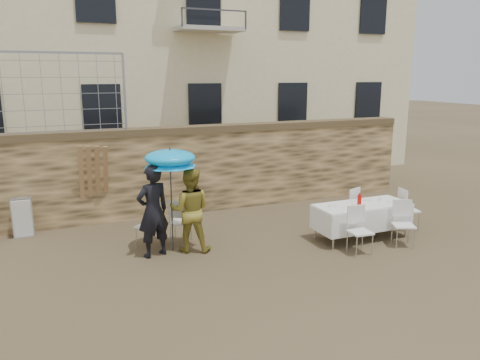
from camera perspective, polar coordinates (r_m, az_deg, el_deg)
name	(u,v)px	position (r m, az deg, el deg)	size (l,w,h in m)	color
ground	(269,290)	(8.04, 3.54, -13.28)	(80.00, 80.00, 0.00)	brown
stone_wall	(184,171)	(12.15, -6.87, 1.15)	(13.00, 0.50, 2.20)	olive
chain_link_fence	(52,94)	(11.47, -21.91, 9.72)	(3.20, 0.06, 1.80)	gray
man_suit	(153,211)	(9.28, -10.57, -3.76)	(0.67, 0.44, 1.85)	black
woman_dress	(190,210)	(9.47, -6.11, -3.66)	(0.84, 0.65, 1.72)	gold
umbrella	(170,161)	(9.25, -8.52, 2.28)	(1.04, 1.04, 1.98)	#3F3F44
couple_chair_left	(148,225)	(9.93, -11.15, -5.37)	(0.48, 0.48, 0.96)	white
couple_chair_right	(181,221)	(10.08, -7.24, -4.94)	(0.48, 0.48, 0.96)	white
banquet_table	(362,206)	(10.52, 14.68, -3.08)	(2.10, 0.85, 0.78)	white
soda_bottle	(359,201)	(10.24, 14.35, -2.48)	(0.09, 0.09, 0.26)	red
table_chair_front_left	(360,231)	(9.67, 14.44, -6.02)	(0.48, 0.48, 0.96)	white
table_chair_front_right	(404,224)	(10.36, 19.33, -5.10)	(0.48, 0.48, 0.96)	white
table_chair_back	(348,207)	(11.32, 12.97, -3.19)	(0.48, 0.48, 0.96)	white
table_chair_side	(409,209)	(11.54, 19.86, -3.33)	(0.48, 0.48, 0.96)	white
chair_stack_right	(23,215)	(11.50, -24.96, -3.93)	(0.46, 0.40, 0.92)	white
wood_planks	(95,185)	(11.47, -17.22, -0.55)	(0.70, 0.20, 2.00)	#A37749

